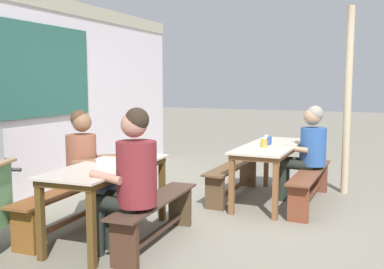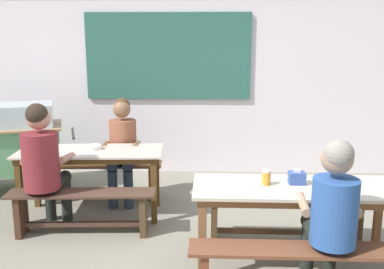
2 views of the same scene
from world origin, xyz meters
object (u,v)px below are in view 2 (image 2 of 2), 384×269
bench_near_back (285,213)px  condiment_jar (266,178)px  person_center_facing (122,143)px  person_near_front (332,209)px  tissue_box (297,178)px  dining_table_near (297,195)px  bench_near_front (308,267)px  bench_far_back (101,176)px  bench_far_front (82,207)px  food_cart (11,141)px  soup_bowl (94,147)px  dining_table_far (91,158)px  person_left_back_turned (43,160)px

bench_near_back → condiment_jar: size_ratio=12.75×
person_center_facing → bench_near_back: bearing=-31.5°
person_near_front → tissue_box: person_near_front is taller
dining_table_near → bench_near_front: 0.63m
bench_far_back → bench_far_front: bearing=-86.7°
bench_far_back → person_near_front: bearing=-43.2°
food_cart → person_near_front: bearing=-34.6°
bench_far_front → bench_near_back: bearing=-3.0°
bench_far_front → person_near_front: 2.42m
tissue_box → soup_bowl: bearing=150.7°
dining_table_far → person_center_facing: bearing=60.4°
bench_far_front → bench_near_front: 2.27m
food_cart → person_near_front: person_near_front is taller
bench_near_front → person_near_front: person_near_front is taller
bench_far_back → bench_near_back: 2.33m
person_left_back_turned → bench_far_back: bearing=72.3°
person_center_facing → soup_bowl: (-0.24, -0.41, 0.05)m
dining_table_near → person_center_facing: (-1.75, 1.58, 0.05)m
dining_table_near → person_left_back_turned: 2.44m
dining_table_far → tissue_box: tissue_box is taller
bench_near_front → person_left_back_turned: (-2.35, 1.16, 0.46)m
food_cart → condiment_jar: (3.00, -1.90, 0.15)m
tissue_box → soup_bowl: size_ratio=0.76×
dining_table_near → condiment_jar: (-0.25, 0.02, 0.14)m
bench_far_front → tissue_box: size_ratio=10.97×
bench_far_front → person_near_front: size_ratio=1.17×
dining_table_near → person_center_facing: 2.36m
person_left_back_turned → bench_far_front: bearing=-6.0°
person_left_back_turned → soup_bowl: person_left_back_turned is taller
dining_table_far → bench_near_back: dining_table_far is taller
dining_table_far → food_cart: food_cart is taller
person_center_facing → dining_table_near: bearing=-42.2°
person_left_back_turned → condiment_jar: size_ratio=10.67×
bench_near_front → food_cart: food_cart is taller
bench_far_front → tissue_box: 2.12m
dining_table_near → bench_near_back: 0.63m
dining_table_far → tissue_box: size_ratio=11.88×
person_center_facing → tissue_box: (1.75, -1.52, 0.08)m
bench_near_front → food_cart: 4.07m
bench_far_back → condiment_jar: size_ratio=12.03×
food_cart → condiment_jar: 3.55m
dining_table_near → bench_far_back: size_ratio=1.14×
tissue_box → bench_near_front: bearing=-90.9°
person_left_back_turned → condiment_jar: person_left_back_turned is taller
bench_far_back → tissue_box: bearing=-37.5°
food_cart → person_left_back_turned: person_left_back_turned is taller
bench_far_back → tissue_box: size_ratio=11.20×
bench_near_front → soup_bowl: 2.64m
person_near_front → bench_near_back: bearing=99.2°
dining_table_near → tissue_box: bearing=85.7°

